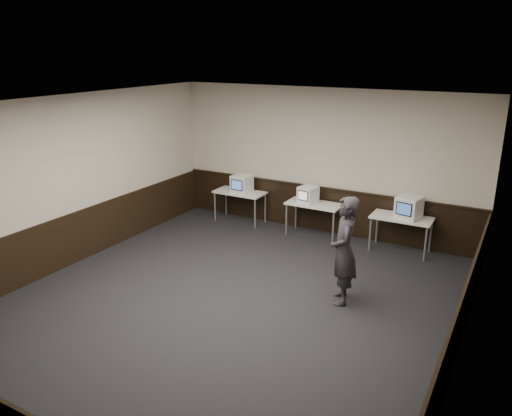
{
  "coord_description": "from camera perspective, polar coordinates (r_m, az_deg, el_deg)",
  "views": [
    {
      "loc": [
        3.95,
        -6.11,
        4.01
      ],
      "look_at": [
        -0.35,
        1.6,
        1.15
      ],
      "focal_mm": 35.0,
      "sensor_mm": 36.0,
      "label": 1
    }
  ],
  "objects": [
    {
      "name": "desk_center",
      "position": [
        11.0,
        6.66,
        0.2
      ],
      "size": [
        1.2,
        0.6,
        0.75
      ],
      "color": "silver",
      "rests_on": "ground"
    },
    {
      "name": "floor",
      "position": [
        8.31,
        -3.35,
        -10.94
      ],
      "size": [
        8.0,
        8.0,
        0.0
      ],
      "primitive_type": "plane",
      "color": "black",
      "rests_on": "ground"
    },
    {
      "name": "ceiling",
      "position": [
        7.32,
        -3.81,
        11.57
      ],
      "size": [
        8.0,
        8.0,
        0.0
      ],
      "primitive_type": "plane",
      "rotation": [
        3.14,
        0.0,
        0.0
      ],
      "color": "white",
      "rests_on": "back_wall"
    },
    {
      "name": "desk_right",
      "position": [
        10.47,
        16.3,
        -1.35
      ],
      "size": [
        1.2,
        0.6,
        0.75
      ],
      "color": "silver",
      "rests_on": "ground"
    },
    {
      "name": "person",
      "position": [
        8.13,
        10.02,
        -4.83
      ],
      "size": [
        0.64,
        0.77,
        1.8
      ],
      "primitive_type": "imported",
      "rotation": [
        0.0,
        0.0,
        -1.19
      ],
      "color": "#242328",
      "rests_on": "ground"
    },
    {
      "name": "wainscot_rail",
      "position": [
        11.22,
        7.44,
        2.35
      ],
      "size": [
        6.98,
        0.06,
        0.04
      ],
      "primitive_type": "cube",
      "color": "black",
      "rests_on": "wainscot_back"
    },
    {
      "name": "emac_right",
      "position": [
        10.35,
        17.07,
        0.07
      ],
      "size": [
        0.53,
        0.54,
        0.44
      ],
      "rotation": [
        0.0,
        0.0,
        -0.2
      ],
      "color": "white",
      "rests_on": "desk_right"
    },
    {
      "name": "right_wall",
      "position": [
        6.58,
        23.18,
        -5.05
      ],
      "size": [
        0.0,
        8.0,
        8.0
      ],
      "primitive_type": "plane",
      "rotation": [
        1.57,
        0.0,
        -1.57
      ],
      "color": "beige",
      "rests_on": "ground"
    },
    {
      "name": "back_wall",
      "position": [
        11.12,
        7.64,
        5.27
      ],
      "size": [
        7.0,
        0.0,
        7.0
      ],
      "primitive_type": "plane",
      "rotation": [
        1.57,
        0.0,
        0.0
      ],
      "color": "beige",
      "rests_on": "ground"
    },
    {
      "name": "left_wall",
      "position": [
        9.93,
        -20.87,
        2.72
      ],
      "size": [
        0.0,
        8.0,
        8.0
      ],
      "primitive_type": "plane",
      "rotation": [
        1.57,
        0.0,
        1.57
      ],
      "color": "beige",
      "rests_on": "ground"
    },
    {
      "name": "wainscot_left",
      "position": [
        10.24,
        -20.12,
        -3.24
      ],
      "size": [
        0.04,
        7.98,
        1.0
      ],
      "primitive_type": "cube",
      "color": "black",
      "rests_on": "left_wall"
    },
    {
      "name": "wainscot_back",
      "position": [
        11.39,
        7.37,
        -0.15
      ],
      "size": [
        6.98,
        0.04,
        1.0
      ],
      "primitive_type": "cube",
      "color": "black",
      "rests_on": "back_wall"
    },
    {
      "name": "emac_center",
      "position": [
        10.96,
        5.95,
        1.53
      ],
      "size": [
        0.43,
        0.44,
        0.36
      ],
      "rotation": [
        0.0,
        0.0,
        -0.2
      ],
      "color": "white",
      "rests_on": "desk_center"
    },
    {
      "name": "wainscot_right",
      "position": [
        7.06,
        21.9,
        -13.29
      ],
      "size": [
        0.04,
        7.98,
        1.0
      ],
      "primitive_type": "cube",
      "color": "black",
      "rests_on": "right_wall"
    },
    {
      "name": "emac_left",
      "position": [
        11.67,
        -1.64,
        2.79
      ],
      "size": [
        0.42,
        0.46,
        0.41
      ],
      "rotation": [
        0.0,
        0.0,
        -0.02
      ],
      "color": "white",
      "rests_on": "desk_left"
    },
    {
      "name": "desk_left",
      "position": [
        11.81,
        -1.86,
        1.57
      ],
      "size": [
        1.2,
        0.6,
        0.75
      ],
      "color": "silver",
      "rests_on": "ground"
    }
  ]
}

